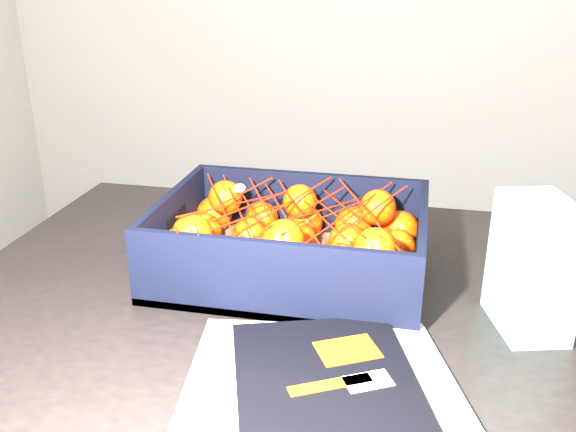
% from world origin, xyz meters
% --- Properties ---
extents(table, '(1.20, 0.80, 0.75)m').
position_xyz_m(table, '(-0.05, -0.03, 0.65)').
color(table, black).
rests_on(table, ground).
extents(magazine_stack, '(0.38, 0.33, 0.02)m').
position_xyz_m(magazine_stack, '(-0.04, -0.27, 0.76)').
color(magazine_stack, silver).
rests_on(magazine_stack, table).
extents(produce_crate, '(0.41, 0.31, 0.12)m').
position_xyz_m(produce_crate, '(-0.14, 0.03, 0.79)').
color(produce_crate, brown).
rests_on(produce_crate, table).
extents(clementine_heap, '(0.40, 0.29, 0.11)m').
position_xyz_m(clementine_heap, '(-0.14, 0.03, 0.80)').
color(clementine_heap, '#FF3E05').
rests_on(clementine_heap, produce_crate).
extents(mesh_net, '(0.35, 0.27, 0.09)m').
position_xyz_m(mesh_net, '(-0.14, 0.02, 0.86)').
color(mesh_net, '#B81A06').
rests_on(mesh_net, clementine_heap).
extents(retail_carton, '(0.11, 0.14, 0.18)m').
position_xyz_m(retail_carton, '(0.21, -0.06, 0.84)').
color(retail_carton, white).
rests_on(retail_carton, table).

